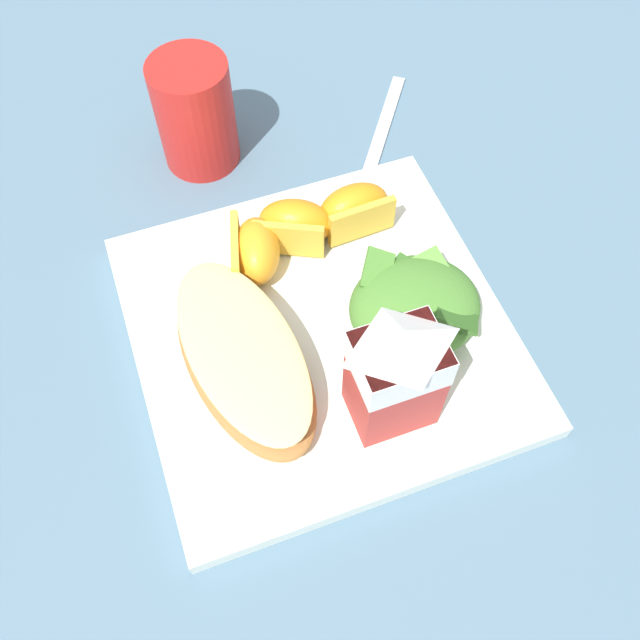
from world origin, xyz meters
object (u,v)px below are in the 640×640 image
Objects in this scene: milk_carton at (397,371)px; green_salad_pile at (415,306)px; cheesy_pizza_bread at (244,357)px; orange_wedge_front at (355,209)px; orange_wedge_rear at (255,251)px; metal_fork at (374,154)px; orange_wedge_middle at (295,224)px; white_plate at (320,332)px; drinking_red_cup at (195,114)px.

green_salad_pile is at bearing -126.14° from milk_carton.
cheesy_pizza_bread is 1.79× the size of green_salad_pile.
orange_wedge_front is (-0.13, -0.10, 0.00)m from cheesy_pizza_bread.
milk_carton reaches higher than orange_wedge_front.
orange_wedge_rear is at bearing -42.93° from green_salad_pile.
orange_wedge_rear reaches higher than metal_fork.
metal_fork is at bearing -110.23° from milk_carton.
milk_carton is (-0.09, 0.07, 0.04)m from cheesy_pizza_bread.
cheesy_pizza_bread is at bearing 53.86° from orange_wedge_middle.
green_salad_pile is 0.13m from orange_wedge_rear.
white_plate is at bearing -15.21° from green_salad_pile.
orange_wedge_middle is (0.06, -0.11, -0.00)m from green_salad_pile.
white_plate is at bearing 111.75° from orange_wedge_rear.
green_salad_pile is 0.10m from orange_wedge_front.
green_salad_pile reaches higher than orange_wedge_front.
orange_wedge_middle is at bearing 37.19° from metal_fork.
drinking_red_cup is at bearing -87.38° from orange_wedge_rear.
orange_wedge_middle is at bearing -159.63° from orange_wedge_rear.
orange_wedge_front is 0.89× the size of orange_wedge_middle.
metal_fork is at bearing -142.81° from orange_wedge_middle.
drinking_red_cup is at bearing -20.39° from metal_fork.
green_salad_pile is at bearing 178.59° from cheesy_pizza_bread.
milk_carton reaches higher than metal_fork.
orange_wedge_middle is at bearing -96.74° from white_plate.
metal_fork is (-0.14, -0.09, -0.03)m from orange_wedge_rear.
orange_wedge_middle is at bearing -126.14° from cheesy_pizza_bread.
orange_wedge_rear is (0.10, -0.09, -0.00)m from green_salad_pile.
metal_fork is 1.61× the size of drinking_red_cup.
orange_wedge_rear reaches higher than white_plate.
green_salad_pile is at bearing 76.18° from metal_fork.
white_plate is at bearing -74.01° from milk_carton.
drinking_red_cup is (0.10, -0.24, 0.01)m from green_salad_pile.
orange_wedge_rear is 0.17m from metal_fork.
cheesy_pizza_bread reaches higher than metal_fork.
white_plate is at bearing 54.21° from orange_wedge_front.
orange_wedge_middle is (0.05, -0.00, 0.00)m from orange_wedge_front.
drinking_red_cup reaches higher than orange_wedge_middle.
cheesy_pizza_bread is at bearing 83.09° from drinking_red_cup.
milk_carton is 1.78× the size of orange_wedge_front.
orange_wedge_rear is (0.03, -0.07, 0.03)m from white_plate.
milk_carton is at bearing 105.99° from white_plate.
milk_carton is (-0.02, 0.08, 0.07)m from white_plate.
drinking_red_cup is at bearing -78.98° from milk_carton.
metal_fork is (-0.10, -0.08, -0.03)m from orange_wedge_middle.
green_salad_pile reaches higher than metal_fork.
orange_wedge_middle reaches higher than white_plate.
orange_wedge_front is (0.01, -0.10, -0.00)m from green_salad_pile.
white_plate is 0.11m from orange_wedge_front.
green_salad_pile is 0.09m from milk_carton.
cheesy_pizza_bread is 0.13m from green_salad_pile.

